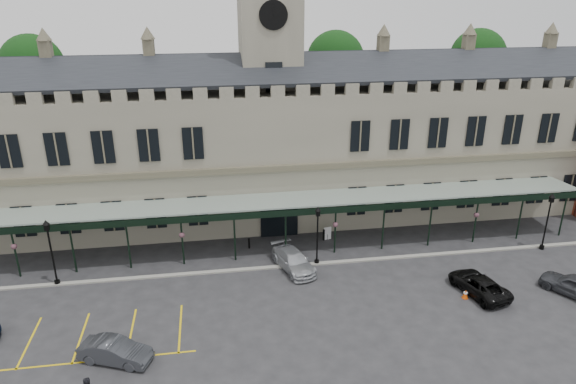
{
  "coord_description": "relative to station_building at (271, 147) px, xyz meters",
  "views": [
    {
      "loc": [
        -5.42,
        -28.64,
        19.99
      ],
      "look_at": [
        0.0,
        6.0,
        6.0
      ],
      "focal_mm": 32.0,
      "sensor_mm": 36.0,
      "label": 1
    }
  ],
  "objects": [
    {
      "name": "ground",
      "position": [
        0.0,
        -15.91,
        -6.47
      ],
      "size": [
        140.0,
        140.0,
        0.0
      ],
      "primitive_type": "plane",
      "color": "#262628"
    },
    {
      "name": "station_building",
      "position": [
        0.0,
        0.0,
        0.0
      ],
      "size": [
        60.0,
        10.36,
        17.3
      ],
      "color": "slate",
      "rests_on": "ground"
    },
    {
      "name": "clock_tower",
      "position": [
        0.0,
        0.09,
        6.64
      ],
      "size": [
        5.6,
        5.6,
        24.8
      ],
      "color": "slate",
      "rests_on": "ground"
    },
    {
      "name": "canopy",
      "position": [
        0.0,
        -8.45,
        -4.06
      ],
      "size": [
        50.0,
        4.1,
        4.3
      ],
      "color": "#8C9E93",
      "rests_on": "ground"
    },
    {
      "name": "kerb",
      "position": [
        0.0,
        -10.41,
        -6.41
      ],
      "size": [
        60.0,
        0.4,
        0.12
      ],
      "primitive_type": "cube",
      "color": "gray",
      "rests_on": "ground"
    },
    {
      "name": "parking_markings",
      "position": [
        -14.0,
        -17.41,
        -6.47
      ],
      "size": [
        16.0,
        6.0,
        0.01
      ],
      "primitive_type": null,
      "color": "gold",
      "rests_on": "ground"
    },
    {
      "name": "tree_behind_left",
      "position": [
        -22.0,
        9.09,
        6.35
      ],
      "size": [
        6.0,
        6.0,
        16.0
      ],
      "color": "#332314",
      "rests_on": "ground"
    },
    {
      "name": "tree_behind_mid",
      "position": [
        8.0,
        9.09,
        6.35
      ],
      "size": [
        6.0,
        6.0,
        16.0
      ],
      "color": "#332314",
      "rests_on": "ground"
    },
    {
      "name": "tree_behind_right",
      "position": [
        24.0,
        9.09,
        6.35
      ],
      "size": [
        6.0,
        6.0,
        16.0
      ],
      "color": "#332314",
      "rests_on": "ground"
    },
    {
      "name": "lamp_post_left",
      "position": [
        -16.97,
        -10.34,
        -3.42
      ],
      "size": [
        0.49,
        0.49,
        5.14
      ],
      "color": "black",
      "rests_on": "ground"
    },
    {
      "name": "lamp_post_mid",
      "position": [
        2.2,
        -10.31,
        -3.6
      ],
      "size": [
        0.46,
        0.46,
        4.84
      ],
      "color": "black",
      "rests_on": "ground"
    },
    {
      "name": "lamp_post_right",
      "position": [
        21.0,
        -10.77,
        -3.55
      ],
      "size": [
        0.47,
        0.47,
        4.93
      ],
      "color": "black",
      "rests_on": "ground"
    },
    {
      "name": "traffic_cone",
      "position": [
        11.37,
        -16.55,
        -6.15
      ],
      "size": [
        0.41,
        0.41,
        0.64
      ],
      "rotation": [
        0.0,
        0.0,
        -0.34
      ],
      "color": "#E34807",
      "rests_on": "ground"
    },
    {
      "name": "sign_board",
      "position": [
        3.96,
        -6.36,
        -5.91
      ],
      "size": [
        0.67,
        0.17,
        1.15
      ],
      "rotation": [
        0.0,
        0.0,
        0.19
      ],
      "color": "black",
      "rests_on": "ground"
    },
    {
      "name": "bollard_left",
      "position": [
        -2.77,
        -6.93,
        -6.01
      ],
      "size": [
        0.16,
        0.16,
        0.91
      ],
      "primitive_type": "cylinder",
      "color": "black",
      "rests_on": "ground"
    },
    {
      "name": "bollard_right",
      "position": [
        3.61,
        -6.45,
        -5.98
      ],
      "size": [
        0.17,
        0.17,
        0.98
      ],
      "primitive_type": "cylinder",
      "color": "black",
      "rests_on": "ground"
    },
    {
      "name": "car_left_b",
      "position": [
        -11.5,
        -19.5,
        -5.78
      ],
      "size": [
        4.43,
        2.89,
        1.38
      ],
      "primitive_type": "imported",
      "rotation": [
        0.0,
        0.0,
        1.2
      ],
      "color": "#34363B",
      "rests_on": "ground"
    },
    {
      "name": "car_taxi",
      "position": [
        0.29,
        -10.78,
        -5.76
      ],
      "size": [
        3.34,
        5.23,
        1.41
      ],
      "primitive_type": "imported",
      "rotation": [
        0.0,
        0.0,
        0.3
      ],
      "color": "#9FA2A7",
      "rests_on": "ground"
    },
    {
      "name": "car_van",
      "position": [
        12.56,
        -16.07,
        -5.8
      ],
      "size": [
        3.3,
        5.17,
        1.33
      ],
      "primitive_type": "imported",
      "rotation": [
        0.0,
        0.0,
        3.39
      ],
      "color": "black",
      "rests_on": "ground"
    },
    {
      "name": "car_right_a",
      "position": [
        19.0,
        -17.28,
        -5.71
      ],
      "size": [
        3.85,
        4.72,
        1.51
      ],
      "primitive_type": "imported",
      "rotation": [
        0.0,
        0.0,
        3.69
      ],
      "color": "#34363B",
      "rests_on": "ground"
    }
  ]
}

